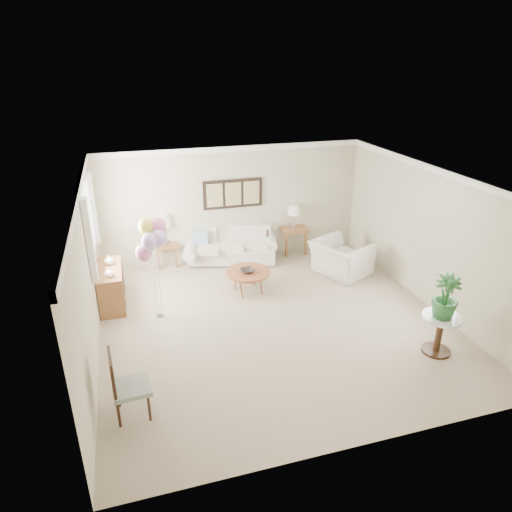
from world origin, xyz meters
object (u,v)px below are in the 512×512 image
at_px(balloon_cluster, 151,237).
at_px(armchair, 341,258).
at_px(sofa, 231,247).
at_px(accent_chair, 125,384).
at_px(coffee_table, 248,273).

bearing_deg(balloon_cluster, armchair, 9.97).
xyz_separation_m(sofa, armchair, (2.10, -1.39, 0.05)).
bearing_deg(accent_chair, coffee_table, 49.67).
bearing_deg(balloon_cluster, sofa, 48.10).
bearing_deg(armchair, accent_chair, 100.51).
relative_size(coffee_table, accent_chair, 0.91).
bearing_deg(armchair, balloon_cluster, 76.40).
bearing_deg(armchair, coffee_table, 72.41).
bearing_deg(balloon_cluster, coffee_table, 14.53).
distance_m(coffee_table, armchair, 2.16).
height_order(coffee_table, accent_chair, accent_chair).
bearing_deg(sofa, accent_chair, -119.00).
distance_m(sofa, accent_chair, 5.14).
distance_m(armchair, balloon_cluster, 4.20).
xyz_separation_m(coffee_table, armchair, (2.14, 0.22, -0.05)).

